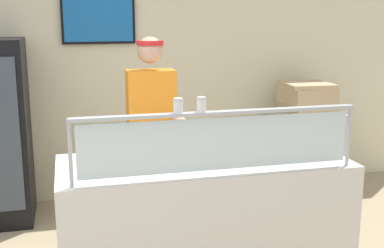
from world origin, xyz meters
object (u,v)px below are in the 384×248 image
Objects in this scene: parmesan_shaker at (178,107)px; pizza_server at (170,156)px; pizza_tray at (164,158)px; worker_figure at (152,131)px; pizza_box_stack at (307,97)px; pepper_flake_shaker at (202,105)px.

pizza_server is at bearing 86.46° from parmesan_shaker.
worker_figure is at bearing 87.16° from pizza_tray.
worker_figure is (0.03, 0.67, 0.04)m from pizza_tray.
pizza_box_stack is (1.82, 0.87, 0.06)m from worker_figure.
parmesan_shaker is 2.69m from pizza_box_stack.
parmesan_shaker reaches higher than pizza_server.
pizza_tray is at bearing 91.54° from parmesan_shaker.
pizza_box_stack is at bearing 39.68° from pizza_tray.
parmesan_shaker is 0.05× the size of worker_figure.
pizza_box_stack is (1.82, 1.56, 0.08)m from pizza_server.
pizza_tray is 4.75× the size of parmesan_shaker.
parmesan_shaker reaches higher than pizza_tray.
pizza_server is (0.03, -0.02, 0.02)m from pizza_tray.
pizza_tray is 4.66× the size of pepper_flake_shaker.
pizza_box_stack is at bearing 46.52° from parmesan_shaker.
pepper_flake_shaker reaches higher than parmesan_shaker.
pizza_server is 3.05× the size of pepper_flake_shaker.
pizza_server is at bearing -29.97° from pizza_tray.
pepper_flake_shaker reaches higher than pizza_server.
worker_figure reaches higher than pizza_tray.
worker_figure is at bearing 77.21° from pizza_server.
worker_figure is at bearing 96.41° from pepper_flake_shaker.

